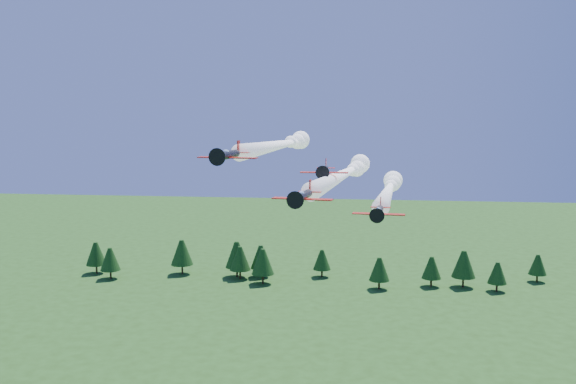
# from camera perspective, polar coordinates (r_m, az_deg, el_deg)

# --- Properties ---
(plane_lead) EXTENTS (12.52, 51.88, 3.70)m
(plane_lead) POSITION_cam_1_polar(r_m,az_deg,el_deg) (107.83, 5.04, 1.62)
(plane_lead) COLOR black
(plane_lead) RESTS_ON ground
(plane_left) EXTENTS (12.33, 49.94, 3.70)m
(plane_left) POSITION_cam_1_polar(r_m,az_deg,el_deg) (115.91, -0.62, 4.24)
(plane_left) COLOR black
(plane_left) RESTS_ON ground
(plane_right) EXTENTS (8.96, 44.16, 3.70)m
(plane_right) POSITION_cam_1_polar(r_m,az_deg,el_deg) (113.22, 8.95, 0.21)
(plane_right) COLOR black
(plane_right) RESTS_ON ground
(plane_slot) EXTENTS (7.21, 7.89, 2.56)m
(plane_slot) POSITION_cam_1_polar(r_m,az_deg,el_deg) (96.61, 3.25, 1.94)
(plane_slot) COLOR black
(plane_slot) RESTS_ON ground
(treeline) EXTENTS (165.35, 20.15, 11.61)m
(treeline) POSITION_cam_1_polar(r_m,az_deg,el_deg) (203.78, 1.08, -6.10)
(treeline) COLOR #382314
(treeline) RESTS_ON ground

